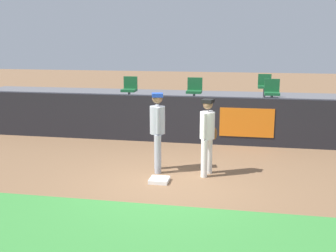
{
  "coord_description": "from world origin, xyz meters",
  "views": [
    {
      "loc": [
        1.47,
        -7.95,
        2.95
      ],
      "look_at": [
        -0.2,
        1.01,
        1.0
      ],
      "focal_mm": 43.33,
      "sensor_mm": 36.0,
      "label": 1
    }
  ],
  "objects_px": {
    "player_fielder_home": "(208,132)",
    "seat_front_center": "(194,89)",
    "player_runner_visitor": "(157,127)",
    "seat_front_left": "(130,88)",
    "seat_back_right": "(265,85)",
    "first_base": "(159,180)",
    "seat_front_right": "(272,91)"
  },
  "relations": [
    {
      "from": "first_base",
      "to": "player_runner_visitor",
      "type": "xyz_separation_m",
      "value": [
        -0.19,
        0.72,
        1.0
      ]
    },
    {
      "from": "first_base",
      "to": "seat_front_center",
      "type": "xyz_separation_m",
      "value": [
        0.13,
        4.9,
        1.35
      ]
    },
    {
      "from": "player_runner_visitor",
      "to": "seat_front_left",
      "type": "distance_m",
      "value": 4.58
    },
    {
      "from": "seat_front_center",
      "to": "seat_front_left",
      "type": "relative_size",
      "value": 1.0
    },
    {
      "from": "first_base",
      "to": "seat_front_right",
      "type": "distance_m",
      "value": 5.68
    },
    {
      "from": "first_base",
      "to": "seat_front_left",
      "type": "height_order",
      "value": "seat_front_left"
    },
    {
      "from": "seat_front_right",
      "to": "seat_front_center",
      "type": "distance_m",
      "value": 2.41
    },
    {
      "from": "seat_front_center",
      "to": "seat_back_right",
      "type": "bearing_deg",
      "value": 38.4
    },
    {
      "from": "seat_front_left",
      "to": "seat_front_right",
      "type": "bearing_deg",
      "value": 0.0
    },
    {
      "from": "seat_front_right",
      "to": "seat_front_left",
      "type": "bearing_deg",
      "value": -180.0
    },
    {
      "from": "seat_front_right",
      "to": "seat_front_left",
      "type": "distance_m",
      "value": 4.56
    },
    {
      "from": "player_runner_visitor",
      "to": "seat_front_center",
      "type": "distance_m",
      "value": 4.21
    },
    {
      "from": "seat_back_right",
      "to": "seat_front_center",
      "type": "height_order",
      "value": "same"
    },
    {
      "from": "player_runner_visitor",
      "to": "seat_back_right",
      "type": "relative_size",
      "value": 2.13
    },
    {
      "from": "player_fielder_home",
      "to": "seat_back_right",
      "type": "height_order",
      "value": "seat_back_right"
    },
    {
      "from": "player_fielder_home",
      "to": "player_runner_visitor",
      "type": "height_order",
      "value": "player_runner_visitor"
    },
    {
      "from": "seat_front_center",
      "to": "first_base",
      "type": "bearing_deg",
      "value": -91.56
    },
    {
      "from": "seat_front_center",
      "to": "seat_front_right",
      "type": "bearing_deg",
      "value": -0.01
    },
    {
      "from": "player_runner_visitor",
      "to": "first_base",
      "type": "bearing_deg",
      "value": 0.48
    },
    {
      "from": "player_fielder_home",
      "to": "seat_front_center",
      "type": "xyz_separation_m",
      "value": [
        -0.81,
        4.25,
        0.41
      ]
    },
    {
      "from": "first_base",
      "to": "player_runner_visitor",
      "type": "height_order",
      "value": "player_runner_visitor"
    },
    {
      "from": "first_base",
      "to": "seat_back_right",
      "type": "height_order",
      "value": "seat_back_right"
    },
    {
      "from": "player_fielder_home",
      "to": "seat_front_right",
      "type": "distance_m",
      "value": 4.56
    },
    {
      "from": "first_base",
      "to": "seat_back_right",
      "type": "xyz_separation_m",
      "value": [
        2.4,
        6.7,
        1.35
      ]
    },
    {
      "from": "player_runner_visitor",
      "to": "player_fielder_home",
      "type": "bearing_deg",
      "value": 72.54
    },
    {
      "from": "player_runner_visitor",
      "to": "seat_front_left",
      "type": "bearing_deg",
      "value": -170.51
    },
    {
      "from": "player_fielder_home",
      "to": "player_runner_visitor",
      "type": "relative_size",
      "value": 0.95
    },
    {
      "from": "first_base",
      "to": "seat_front_right",
      "type": "height_order",
      "value": "seat_front_right"
    },
    {
      "from": "seat_back_right",
      "to": "seat_front_center",
      "type": "xyz_separation_m",
      "value": [
        -2.27,
        -1.8,
        0.0
      ]
    },
    {
      "from": "seat_back_right",
      "to": "seat_front_center",
      "type": "bearing_deg",
      "value": -141.6
    },
    {
      "from": "seat_front_right",
      "to": "first_base",
      "type": "bearing_deg",
      "value": -117.49
    },
    {
      "from": "seat_front_left",
      "to": "seat_back_right",
      "type": "bearing_deg",
      "value": 22.16
    }
  ]
}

